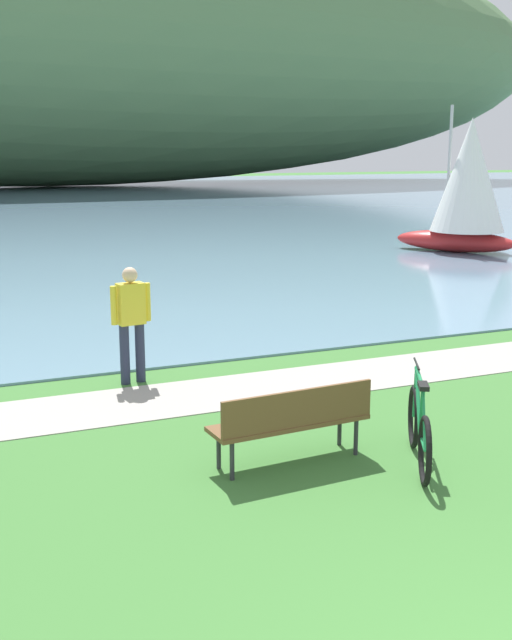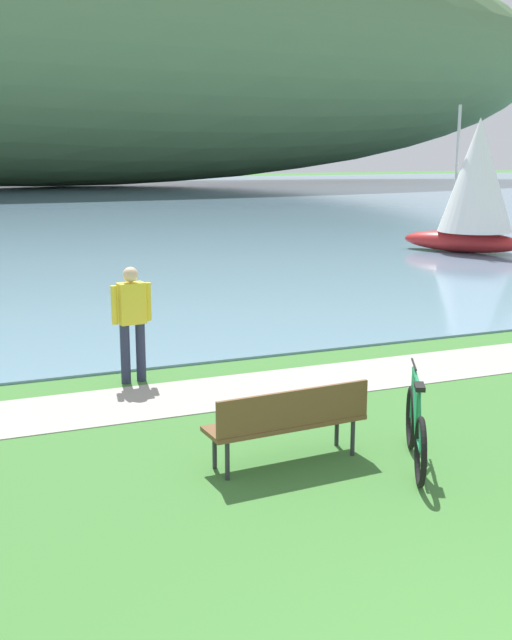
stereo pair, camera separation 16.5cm
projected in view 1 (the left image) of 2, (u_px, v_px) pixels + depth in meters
distant_hillside at (41, 40)px, 68.07m from camera, size 104.63×28.00×25.07m
shoreline_path at (204, 395)px, 10.97m from camera, size 60.00×1.50×0.01m
park_bench_near_camera at (293, 418)px, 8.48m from camera, size 1.83×0.59×0.88m
bicycle_leaning_near_bench at (419, 429)px, 8.51m from camera, size 0.89×1.59×1.01m
person_at_shoreline at (131, 317)px, 11.37m from camera, size 0.61×0.27×1.71m
sailboat_mid_bay at (468, 184)px, 25.33m from camera, size 3.45×3.92×4.69m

